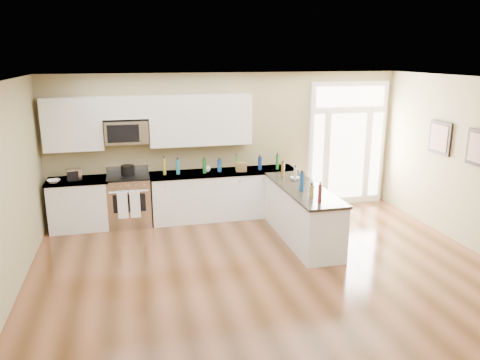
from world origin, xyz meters
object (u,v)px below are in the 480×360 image
object	(u,v)px
kitchen_range	(129,200)
toaster_oven	(74,174)
peninsula_cabinet	(302,215)
stockpot	(128,170)

from	to	relation	value
kitchen_range	toaster_oven	xyz separation A→B (m)	(-0.95, -0.02, 0.57)
peninsula_cabinet	stockpot	size ratio (longest dim) A/B	9.18
peninsula_cabinet	toaster_oven	world-z (taller)	toaster_oven
peninsula_cabinet	kitchen_range	distance (m)	3.25
peninsula_cabinet	kitchen_range	xyz separation A→B (m)	(-2.90, 1.45, 0.04)
peninsula_cabinet	toaster_oven	distance (m)	4.15
kitchen_range	stockpot	xyz separation A→B (m)	(0.00, 0.10, 0.57)
kitchen_range	stockpot	world-z (taller)	stockpot
kitchen_range	toaster_oven	size ratio (longest dim) A/B	4.39
peninsula_cabinet	stockpot	bearing A→B (deg)	151.92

